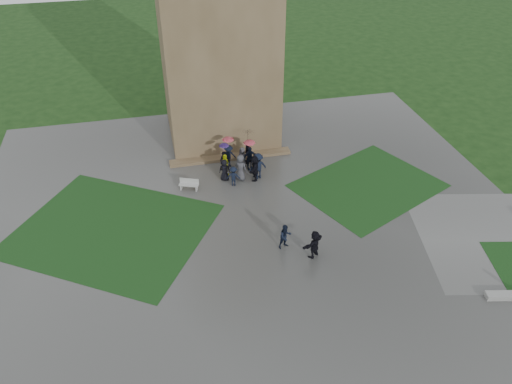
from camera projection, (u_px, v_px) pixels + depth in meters
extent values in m
plane|color=black|center=(264.00, 253.00, 28.50)|extent=(120.00, 120.00, 0.00)
cube|color=#393936|center=(256.00, 231.00, 30.09)|extent=(34.00, 34.00, 0.02)
cube|color=black|center=(112.00, 230.00, 30.14)|extent=(14.10, 13.46, 0.01)
cube|color=black|center=(368.00, 186.00, 34.01)|extent=(11.12, 10.15, 0.01)
cube|color=brown|center=(216.00, 18.00, 35.29)|extent=(8.00, 8.00, 18.00)
cube|color=brown|center=(231.00, 157.00, 36.88)|extent=(9.00, 0.80, 0.22)
cube|color=#A7A7A2|center=(189.00, 185.00, 33.40)|extent=(1.37, 0.84, 0.05)
cube|color=#A7A7A2|center=(181.00, 187.00, 33.58)|extent=(0.19, 0.35, 0.37)
cube|color=#A7A7A2|center=(197.00, 188.00, 33.46)|extent=(0.19, 0.35, 0.37)
cube|color=#A7A7A2|center=(189.00, 181.00, 33.44)|extent=(1.25, 0.51, 0.35)
imported|color=black|center=(255.00, 163.00, 34.92)|extent=(0.94, 0.55, 1.57)
imported|color=black|center=(250.00, 158.00, 35.26)|extent=(1.17, 0.88, 1.78)
imported|color=black|center=(248.00, 151.00, 35.91)|extent=(0.85, 1.23, 1.91)
imported|color=#3B3B40|center=(242.00, 157.00, 35.58)|extent=(0.78, 0.90, 1.55)
imported|color=black|center=(229.00, 156.00, 35.51)|extent=(1.25, 0.91, 1.74)
imported|color=black|center=(225.00, 162.00, 35.07)|extent=(0.85, 0.82, 1.55)
imported|color=#B6C50B|center=(225.00, 165.00, 34.54)|extent=(1.04, 1.14, 1.70)
imported|color=black|center=(225.00, 170.00, 34.15)|extent=(0.89, 0.72, 1.58)
imported|color=black|center=(233.00, 176.00, 33.64)|extent=(1.04, 0.71, 1.46)
imported|color=#3B3B40|center=(241.00, 168.00, 34.09)|extent=(1.13, 1.11, 1.93)
imported|color=black|center=(255.00, 168.00, 34.14)|extent=(1.19, 1.84, 1.86)
imported|color=black|center=(258.00, 166.00, 34.27)|extent=(1.36, 0.93, 1.92)
imported|color=#F5657C|center=(228.00, 141.00, 34.82)|extent=(0.80, 0.80, 0.70)
imported|color=#583798|center=(224.00, 147.00, 34.39)|extent=(0.68, 0.68, 0.60)
imported|color=black|center=(248.00, 136.00, 35.21)|extent=(1.05, 1.05, 0.97)
imported|color=#F5657C|center=(249.00, 144.00, 34.63)|extent=(0.81, 0.81, 0.71)
imported|color=black|center=(285.00, 236.00, 28.44)|extent=(0.85, 0.63, 1.56)
imported|color=black|center=(314.00, 244.00, 27.76)|extent=(1.66, 1.37, 1.73)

